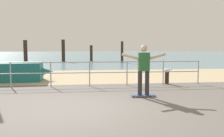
{
  "coord_description": "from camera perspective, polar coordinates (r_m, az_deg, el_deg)",
  "views": [
    {
      "loc": [
        0.01,
        -6.44,
        1.72
      ],
      "look_at": [
        0.96,
        2.0,
        0.9
      ],
      "focal_mm": 38.64,
      "sensor_mm": 36.0,
      "label": 1
    }
  ],
  "objects": [
    {
      "name": "seagull",
      "position": [
        10.85,
        12.97,
        -0.35
      ],
      "size": [
        0.38,
        0.38,
        0.18
      ],
      "color": "white",
      "rests_on": "bollard_short"
    },
    {
      "name": "railing_fence",
      "position": [
        10.19,
        -14.31,
        -0.41
      ],
      "size": [
        12.76,
        0.05,
        1.05
      ],
      "color": "#9EA0A5",
      "rests_on": "ground"
    },
    {
      "name": "bollard_short",
      "position": [
        10.9,
        12.85,
        -2.21
      ],
      "size": [
        0.18,
        0.18,
        0.56
      ],
      "primitive_type": "cylinder",
      "color": "#332319",
      "rests_on": "ground"
    },
    {
      "name": "groyne_post_0",
      "position": [
        22.39,
        -19.78,
        3.57
      ],
      "size": [
        0.33,
        0.33,
        2.17
      ],
      "primitive_type": "cylinder",
      "color": "#332319",
      "rests_on": "ground"
    },
    {
      "name": "groyne_post_2",
      "position": [
        25.98,
        -4.93,
        3.6
      ],
      "size": [
        0.29,
        0.29,
        1.72
      ],
      "primitive_type": "cylinder",
      "color": "#332319",
      "rests_on": "ground"
    },
    {
      "name": "sea_surface",
      "position": [
        41.47,
        -6.42,
        3.11
      ],
      "size": [
        72.0,
        50.0,
        0.04
      ],
      "primitive_type": "cube",
      "color": "slate",
      "rests_on": "ground"
    },
    {
      "name": "ground_plane",
      "position": [
        5.7,
        -6.34,
        -12.08
      ],
      "size": [
        24.0,
        10.0,
        0.04
      ],
      "primitive_type": "cube",
      "color": "#605B56",
      "rests_on": "ground"
    },
    {
      "name": "skateboard",
      "position": [
        8.07,
        7.43,
        -6.35
      ],
      "size": [
        0.8,
        0.22,
        0.08
      ],
      "color": "#334C8C",
      "rests_on": "ground"
    },
    {
      "name": "groyne_post_3",
      "position": [
        23.47,
        2.4,
        3.89
      ],
      "size": [
        0.25,
        0.25,
        2.1
      ],
      "primitive_type": "cylinder",
      "color": "#332319",
      "rests_on": "ground"
    },
    {
      "name": "beach_strip",
      "position": [
        13.55,
        -6.39,
        -1.81
      ],
      "size": [
        24.0,
        6.0,
        0.04
      ],
      "primitive_type": "cube",
      "color": "tan",
      "rests_on": "ground"
    },
    {
      "name": "skateboarder",
      "position": [
        7.93,
        7.51,
        0.38
      ],
      "size": [
        1.45,
        0.22,
        1.65
      ],
      "color": "#26262B",
      "rests_on": "skateboard"
    },
    {
      "name": "groyne_post_1",
      "position": [
        25.69,
        -11.45,
        4.15
      ],
      "size": [
        0.35,
        0.35,
        2.31
      ],
      "primitive_type": "cylinder",
      "color": "#332319",
      "rests_on": "ground"
    }
  ]
}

